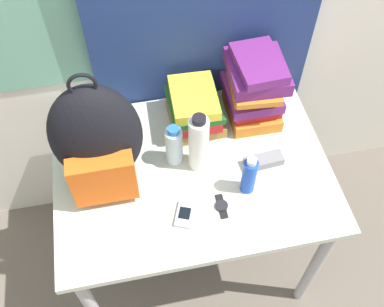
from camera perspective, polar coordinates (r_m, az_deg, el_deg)
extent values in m
cube|color=beige|center=(1.74, 0.00, -2.22)|extent=(1.05, 0.76, 0.03)
cylinder|color=#B2B2B7|center=(2.05, 15.36, -13.55)|extent=(0.05, 0.05, 0.75)
cylinder|color=#B2B2B7|center=(2.25, -13.57, -2.85)|extent=(0.05, 0.05, 0.75)
cylinder|color=#B2B2B7|center=(2.33, 9.86, 0.96)|extent=(0.05, 0.05, 0.75)
ellipsoid|color=black|center=(1.56, -12.04, 2.18)|extent=(0.32, 0.19, 0.46)
cube|color=#E05B19|center=(1.56, -11.15, -3.24)|extent=(0.22, 0.07, 0.21)
torus|color=black|center=(1.38, -13.78, 8.47)|extent=(0.09, 0.01, 0.09)
cube|color=olive|center=(1.85, 0.44, 4.59)|extent=(0.21, 0.23, 0.05)
cube|color=red|center=(1.81, 0.56, 5.81)|extent=(0.16, 0.25, 0.05)
cube|color=#1E5623|center=(1.78, 0.28, 6.38)|extent=(0.20, 0.24, 0.03)
cube|color=yellow|center=(1.75, 0.23, 7.15)|extent=(0.18, 0.24, 0.04)
cube|color=orange|center=(1.89, 7.58, 5.62)|extent=(0.20, 0.24, 0.06)
cube|color=red|center=(1.86, 7.60, 6.83)|extent=(0.19, 0.21, 0.04)
cube|color=#6B2370|center=(1.83, 7.56, 7.76)|extent=(0.21, 0.24, 0.04)
cube|color=orange|center=(1.80, 7.81, 8.50)|extent=(0.20, 0.22, 0.03)
cube|color=orange|center=(1.77, 7.80, 9.07)|extent=(0.20, 0.27, 0.02)
cube|color=#6B2370|center=(1.76, 8.27, 10.34)|extent=(0.23, 0.26, 0.06)
cube|color=#6B2370|center=(1.71, 8.45, 11.24)|extent=(0.18, 0.24, 0.04)
cylinder|color=silver|center=(1.68, -2.28, 0.89)|extent=(0.07, 0.07, 0.17)
cylinder|color=#286BB7|center=(1.61, -2.39, 2.95)|extent=(0.04, 0.04, 0.02)
cylinder|color=white|center=(1.64, 0.84, 1.22)|extent=(0.07, 0.07, 0.25)
cylinder|color=black|center=(1.53, 0.91, 4.32)|extent=(0.05, 0.05, 0.02)
cylinder|color=blue|center=(1.62, 7.25, -2.88)|extent=(0.05, 0.05, 0.16)
cylinder|color=white|center=(1.54, 7.60, -1.00)|extent=(0.03, 0.03, 0.02)
cube|color=#B7BCC6|center=(1.61, -0.94, -7.72)|extent=(0.09, 0.12, 0.02)
cube|color=black|center=(1.61, -0.94, -7.58)|extent=(0.05, 0.06, 0.00)
cube|color=gray|center=(1.75, 9.09, -0.93)|extent=(0.15, 0.07, 0.04)
cube|color=black|center=(1.64, 3.77, -6.70)|extent=(0.03, 0.10, 0.00)
cylinder|color=#232328|center=(1.64, 3.78, -6.64)|extent=(0.05, 0.05, 0.01)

